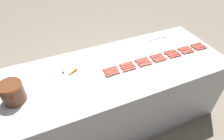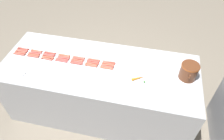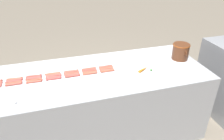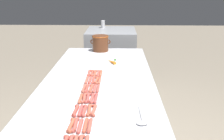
{
  "view_description": "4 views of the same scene",
  "coord_description": "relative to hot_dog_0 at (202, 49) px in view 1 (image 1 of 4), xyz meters",
  "views": [
    {
      "loc": [
        -1.48,
        0.72,
        2.27
      ],
      "look_at": [
        -0.08,
        0.12,
        0.95
      ],
      "focal_mm": 30.95,
      "sensor_mm": 36.0,
      "label": 1
    },
    {
      "loc": [
        1.77,
        0.57,
        2.73
      ],
      "look_at": [
        0.1,
        0.2,
        0.98
      ],
      "focal_mm": 33.44,
      "sensor_mm": 36.0,
      "label": 2
    },
    {
      "loc": [
        2.07,
        -0.44,
        2.11
      ],
      "look_at": [
        0.1,
        0.13,
        0.96
      ],
      "focal_mm": 34.71,
      "sensor_mm": 36.0,
      "label": 3
    },
    {
      "loc": [
        0.18,
        -2.3,
        1.69
      ],
      "look_at": [
        0.12,
        -0.04,
        0.99
      ],
      "focal_mm": 43.37,
      "sensor_mm": 36.0,
      "label": 4
    }
  ],
  "objects": [
    {
      "name": "hot_dog_32",
      "position": [
        0.12,
        0.8,
        0.0
      ],
      "size": [
        0.02,
        0.17,
        0.02
      ],
      "color": "#AB453A",
      "rests_on": "griddle_counter"
    },
    {
      "name": "hot_dog_22",
      "position": [
        0.09,
        0.2,
        0.0
      ],
      "size": [
        0.02,
        0.17,
        0.02
      ],
      "color": "#B34D38",
      "rests_on": "griddle_counter"
    },
    {
      "name": "hot_dog_11",
      "position": [
        0.03,
        0.8,
        0.0
      ],
      "size": [
        0.03,
        0.17,
        0.02
      ],
      "color": "#B1473C",
      "rests_on": "griddle_counter"
    },
    {
      "name": "serving_spoon",
      "position": [
        0.42,
        0.28,
        -0.0
      ],
      "size": [
        0.07,
        0.27,
        0.02
      ],
      "color": "#B7B7BC",
      "rests_on": "griddle_counter"
    },
    {
      "name": "hot_dog_31",
      "position": [
        0.11,
        0.6,
        0.0
      ],
      "size": [
        0.03,
        0.17,
        0.02
      ],
      "color": "#B64540",
      "rests_on": "griddle_counter"
    },
    {
      "name": "hot_dog_20",
      "position": [
        0.06,
        1.2,
        0.0
      ],
      "size": [
        0.03,
        0.17,
        0.02
      ],
      "color": "#B4513C",
      "rests_on": "griddle_counter"
    },
    {
      "name": "hot_dog_13",
      "position": [
        0.03,
        1.2,
        0.0
      ],
      "size": [
        0.03,
        0.17,
        0.02
      ],
      "color": "#B84B39",
      "rests_on": "griddle_counter"
    },
    {
      "name": "hot_dog_27",
      "position": [
        0.09,
        1.19,
        0.0
      ],
      "size": [
        0.03,
        0.17,
        0.02
      ],
      "color": "#B24A3F",
      "rests_on": "griddle_counter"
    },
    {
      "name": "hot_dog_17",
      "position": [
        0.06,
        0.6,
        0.0
      ],
      "size": [
        0.03,
        0.17,
        0.02
      ],
      "color": "#B84740",
      "rests_on": "griddle_counter"
    },
    {
      "name": "hot_dog_16",
      "position": [
        0.06,
        0.39,
        0.0
      ],
      "size": [
        0.03,
        0.17,
        0.02
      ],
      "color": "#B8453C",
      "rests_on": "griddle_counter"
    },
    {
      "name": "hot_dog_8",
      "position": [
        0.03,
        0.2,
        0.0
      ],
      "size": [
        0.03,
        0.17,
        0.02
      ],
      "color": "#AB4A40",
      "rests_on": "griddle_counter"
    },
    {
      "name": "hot_dog_7",
      "position": [
        0.03,
        0.0,
        0.0
      ],
      "size": [
        0.03,
        0.17,
        0.02
      ],
      "color": "#AE493E",
      "rests_on": "griddle_counter"
    },
    {
      "name": "hot_dog_18",
      "position": [
        0.06,
        0.8,
        0.0
      ],
      "size": [
        0.03,
        0.17,
        0.02
      ],
      "color": "#B64E3A",
      "rests_on": "griddle_counter"
    },
    {
      "name": "hot_dog_28",
      "position": [
        0.11,
        0.0,
        0.0
      ],
      "size": [
        0.02,
        0.17,
        0.02
      ],
      "color": "#B24F40",
      "rests_on": "griddle_counter"
    },
    {
      "name": "hot_dog_4",
      "position": [
        0.0,
        0.8,
        0.0
      ],
      "size": [
        0.03,
        0.17,
        0.02
      ],
      "color": "#AE5241",
      "rests_on": "griddle_counter"
    },
    {
      "name": "bean_pot",
      "position": [
        0.05,
        2.16,
        0.1
      ],
      "size": [
        0.26,
        0.21,
        0.2
      ],
      "color": "#562D19",
      "rests_on": "griddle_counter"
    },
    {
      "name": "hot_dog_10",
      "position": [
        0.03,
        0.6,
        0.0
      ],
      "size": [
        0.03,
        0.17,
        0.02
      ],
      "color": "#AB4E3F",
      "rests_on": "griddle_counter"
    },
    {
      "name": "hot_dog_3",
      "position": [
        0.0,
        0.59,
        0.0
      ],
      "size": [
        0.02,
        0.17,
        0.02
      ],
      "color": "#B25138",
      "rests_on": "griddle_counter"
    },
    {
      "name": "hot_dog_9",
      "position": [
        0.03,
        0.4,
        0.0
      ],
      "size": [
        0.02,
        0.17,
        0.02
      ],
      "color": "#AB4641",
      "rests_on": "griddle_counter"
    },
    {
      "name": "hot_dog_26",
      "position": [
        0.09,
        0.99,
        0.0
      ],
      "size": [
        0.03,
        0.17,
        0.02
      ],
      "color": "#B7503B",
      "rests_on": "griddle_counter"
    },
    {
      "name": "hot_dog_19",
      "position": [
        0.06,
        1.0,
        0.0
      ],
      "size": [
        0.03,
        0.17,
        0.02
      ],
      "color": "#B94539",
      "rests_on": "griddle_counter"
    },
    {
      "name": "hot_dog_5",
      "position": [
        0.0,
        1.0,
        0.0
      ],
      "size": [
        0.02,
        0.17,
        0.02
      ],
      "color": "#AF4E3D",
      "rests_on": "griddle_counter"
    },
    {
      "name": "hot_dog_33",
      "position": [
        0.12,
        0.99,
        0.0
      ],
      "size": [
        0.02,
        0.17,
        0.02
      ],
      "color": "#AF513C",
      "rests_on": "griddle_counter"
    },
    {
      "name": "hot_dog_15",
      "position": [
        0.06,
        0.19,
        0.0
      ],
      "size": [
        0.02,
        0.17,
        0.02
      ],
      "color": "#B94A41",
      "rests_on": "griddle_counter"
    },
    {
      "name": "hot_dog_2",
      "position": [
        -0.0,
        0.39,
        0.0
      ],
      "size": [
        0.03,
        0.17,
        0.02
      ],
      "color": "#B8473B",
      "rests_on": "griddle_counter"
    },
    {
      "name": "ground_plane",
      "position": [
        0.1,
        1.09,
        -0.91
      ],
      "size": [
        20.0,
        20.0,
        0.0
      ],
      "primitive_type": "plane",
      "color": "#756B5B"
    },
    {
      "name": "hot_dog_12",
      "position": [
        0.03,
        1.0,
        0.0
      ],
      "size": [
        0.02,
        0.17,
        0.02
      ],
      "color": "#B3453B",
      "rests_on": "griddle_counter"
    },
    {
      "name": "hot_dog_24",
      "position": [
        0.09,
        0.6,
        0.0
      ],
      "size": [
        0.03,
        0.17,
        0.02
      ],
      "color": "#B24841",
      "rests_on": "griddle_counter"
    },
    {
      "name": "hot_dog_1",
      "position": [
        0.0,
        0.2,
        0.0
      ],
      "size": [
        0.03,
        0.17,
        0.02
      ],
      "color": "#B55038",
      "rests_on": "griddle_counter"
    },
    {
      "name": "hot_dog_23",
      "position": [
        0.09,
        0.4,
        0.0
      ],
      "size": [
        0.03,
        0.17,
        0.02
      ],
      "color": "#B55039",
      "rests_on": "griddle_counter"
    },
    {
      "name": "hot_dog_0",
      "position": [
        0.0,
        0.0,
        0.0
      ],
      "size": [
        0.03,
        0.17,
        0.02
      ],
      "color": "#B2463A",
      "rests_on": "griddle_counter"
    },
    {
      "name": "griddle_counter",
      "position": [
        0.1,
        1.09,
        -0.46
      ],
      "size": [
        0.99,
        2.49,
        0.9
      ],
      "color": "#9EA0A5",
      "rests_on": "ground_plane"
    },
    {
      "name": "hot_dog_34",
      "position": [
        0.11,
        1.2,
        0.0
      ],
      "size": [
        0.02,
        0.17,
        0.02
      ],
      "color": "#B3533B",
      "rests_on": "griddle_counter"
    },
    {
      "name": "hot_dog_25",
      "position": [
        0.09,
        0.8,
        0.0
      ],
      "size": [
        0.03,
        0.17,
        0.02
      ],
      "color": "#B54B42",
      "rests_on": "griddle_counter"
    },
    {
      "name": "hot_dog_30",
      "position": [
        0.12,
        0.4,
        0.0
      ],
      "size": [
        0.03,
        0.17,
        0.02
      ],
      "color": "#B64F3E",
      "rests_on": "griddle_counter"
    },
    {
      "name": "hot_dog_6",
      "position": [
        0.0,
        1.2,
        0.0
      ],
      "size": [
        0.03,
        0.17,
        0.02
      ],
      "color": "#B64C3E",
      "rests_on": "griddle_counter"
    },
    {
      "name": "hot_dog_29",
      "position": [
        0.11,
        0.2,
        0.0
      ],
      "size": [
        0.02,
        0.17,
        0.02
      ],
      "color": "#B04B3D",
      "rests_on": "griddle_counter"
    },
    {
      "name": "hot_dog_14",
      "position": [
        0.06,
        -0.0,
        0.0
      ],
      "size": [
        0.03,
        0.17,
        0.02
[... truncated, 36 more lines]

